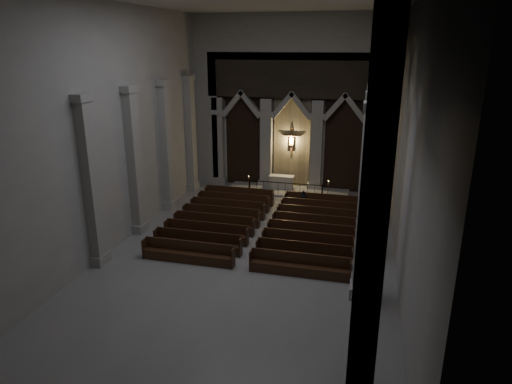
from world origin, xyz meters
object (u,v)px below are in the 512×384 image
altar (282,182)px  candle_stand_right (328,196)px  candle_stand_left (249,188)px  pews (264,227)px  worshipper (303,199)px  altar_rail (285,187)px

altar → candle_stand_right: candle_stand_right is taller
candle_stand_left → pews: 7.26m
candle_stand_right → worshipper: 2.08m
candle_stand_right → candle_stand_left: bearing=172.8°
candle_stand_left → worshipper: 4.79m
altar_rail → candle_stand_left: 2.71m
altar_rail → pews: (-0.00, -6.49, -0.34)m
altar → candle_stand_left: 2.45m
altar_rail → worshipper: (1.56, -1.99, -0.11)m
pews → candle_stand_right: bearing=64.0°
pews → altar_rail: bearing=90.0°
altar_rail → candle_stand_left: bearing=174.5°
altar_rail → pews: size_ratio=0.52×
candle_stand_left → pews: bearing=-68.4°
altar → worshipper: size_ratio=1.57×
altar → altar_rail: bearing=-69.3°
altar → candle_stand_left: bearing=-151.4°
altar → altar_rail: (0.54, -1.42, 0.07)m
altar → altar_rail: altar is taller
altar → worshipper: 4.00m
candle_stand_left → candle_stand_right: candle_stand_right is taller
altar_rail → pews: bearing=-90.0°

